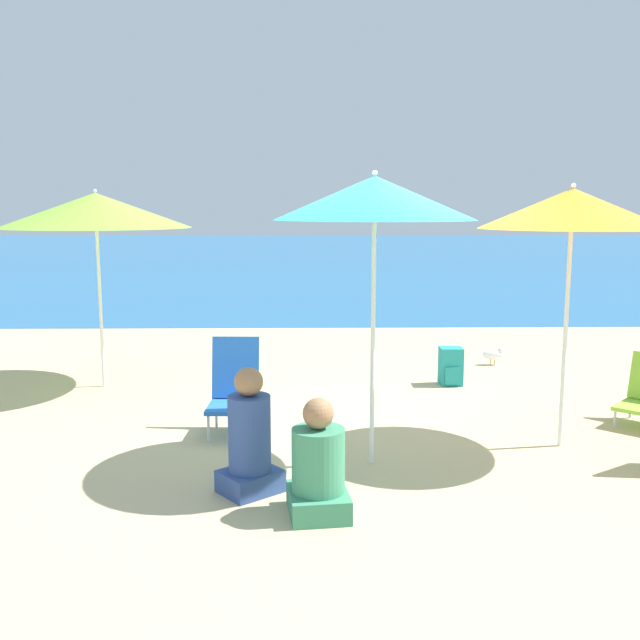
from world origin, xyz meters
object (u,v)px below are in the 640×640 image
Objects in this scene: seagull at (493,354)px; beach_chair_blue at (234,386)px; beach_umbrella_orange at (572,209)px; backpack_teal at (451,366)px; beach_umbrella_teal at (375,198)px; beach_umbrella_lime at (96,210)px; person_seated_far at (250,441)px; person_seated_near at (318,469)px.

beach_chair_blue is at bearing -138.92° from seagull.
backpack_teal is at bearing 103.37° from beach_umbrella_orange.
beach_umbrella_lime is at bearing 138.40° from beach_umbrella_teal.
beach_umbrella_lime is 4.32m from backpack_teal.
beach_chair_blue reaches higher than seagull.
beach_umbrella_lime is (-4.46, 2.13, -0.02)m from beach_umbrella_orange.
beach_umbrella_orange reaches higher than seagull.
seagull is (4.71, 1.02, -1.84)m from beach_umbrella_lime.
beach_umbrella_lime is at bearing 172.64° from person_seated_far.
seagull is (0.25, 3.15, -1.86)m from beach_umbrella_orange.
person_seated_near is at bearing -147.55° from beach_umbrella_orange.
seagull is at bearing 53.28° from backpack_teal.
beach_umbrella_teal is 2.72× the size of beach_chair_blue.
beach_umbrella_lime is 2.63× the size of beach_chair_blue.
beach_umbrella_teal reaches higher than person_seated_near.
beach_umbrella_teal is (2.82, -2.50, 0.10)m from beach_umbrella_lime.
backpack_teal is (2.05, 3.08, -0.17)m from person_seated_far.
person_seated_far reaches higher than person_seated_near.
person_seated_near reaches higher than seagull.
beach_umbrella_teal is at bearing -41.60° from beach_umbrella_lime.
person_seated_near is (-0.44, -0.95, -1.77)m from beach_umbrella_teal.
beach_chair_blue is 3.12× the size of seagull.
beach_chair_blue is at bearing 170.32° from beach_umbrella_orange.
beach_umbrella_teal reaches higher than beach_chair_blue.
person_seated_far is (-0.92, -0.57, -1.70)m from beach_umbrella_teal.
person_seated_near is at bearing -114.85° from beach_umbrella_teal.
person_seated_near is at bearing -65.95° from beach_chair_blue.
beach_umbrella_teal is 5.29× the size of backpack_teal.
person_seated_far is 2.11× the size of backpack_teal.
beach_chair_blue is 1.95× the size of backpack_teal.
backpack_teal is (3.95, 0.01, -1.76)m from beach_umbrella_lime.
beach_umbrella_lime reaches higher than backpack_teal.
beach_umbrella_orange reaches higher than person_seated_near.
beach_umbrella_lime reaches higher than beach_umbrella_orange.
person_seated_far is at bearing -159.69° from beach_umbrella_orange.
beach_umbrella_teal is at bearing 82.95° from person_seated_far.
beach_umbrella_lime is 2.79× the size of person_seated_near.
beach_umbrella_orange is at bearing -94.56° from seagull.
person_seated_near reaches higher than backpack_teal.
beach_chair_blue reaches higher than backpack_teal.
beach_chair_blue is (-1.17, 0.85, -1.67)m from beach_umbrella_teal.
beach_umbrella_orange is 2.42× the size of person_seated_far.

